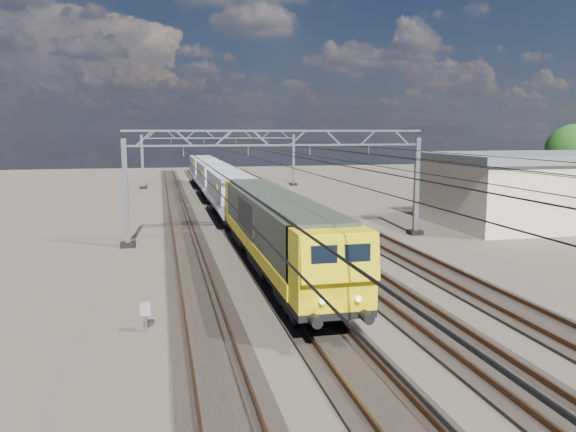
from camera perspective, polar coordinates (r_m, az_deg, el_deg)
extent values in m
plane|color=#2A231F|center=(32.66, 0.62, -3.81)|extent=(160.00, 160.00, 0.00)
cube|color=black|center=(31.82, -9.98, -4.17)|extent=(2.60, 140.00, 0.12)
cube|color=#4E321F|center=(31.76, -11.29, -3.93)|extent=(0.08, 140.00, 0.16)
cube|color=#4E321F|center=(31.82, -8.69, -3.84)|extent=(0.08, 140.00, 0.16)
cube|color=black|center=(32.25, -2.85, -3.87)|extent=(2.60, 140.00, 0.12)
cube|color=#4E321F|center=(32.10, -4.12, -3.65)|extent=(0.08, 140.00, 0.16)
cube|color=#4E321F|center=(32.34, -1.59, -3.54)|extent=(0.08, 140.00, 0.16)
cube|color=black|center=(33.16, 3.99, -3.54)|extent=(2.60, 140.00, 0.12)
cube|color=#4E321F|center=(32.92, 2.79, -3.33)|extent=(0.08, 140.00, 0.16)
cube|color=#4E321F|center=(33.33, 5.17, -3.20)|extent=(0.08, 140.00, 0.16)
cube|color=black|center=(34.51, 10.37, -3.17)|extent=(2.60, 140.00, 0.12)
cube|color=#4E321F|center=(34.20, 9.26, -2.98)|extent=(0.08, 140.00, 0.16)
cube|color=#4E321F|center=(34.76, 11.47, -2.85)|extent=(0.08, 140.00, 0.16)
cube|color=gray|center=(35.27, -16.15, 2.21)|extent=(0.30, 0.30, 6.60)
cube|color=gray|center=(39.07, 12.92, 2.93)|extent=(0.30, 0.30, 6.60)
cube|color=black|center=(35.74, -15.94, -2.81)|extent=(0.90, 0.90, 0.30)
cube|color=black|center=(39.50, 12.76, -1.62)|extent=(0.90, 0.90, 0.30)
cube|color=gray|center=(35.79, -0.88, 8.65)|extent=(19.30, 0.18, 0.12)
cube|color=gray|center=(35.80, -0.87, 7.21)|extent=(19.30, 0.18, 0.12)
cube|color=gray|center=(35.02, -14.42, 7.65)|extent=(1.03, 0.10, 0.94)
cube|color=gray|center=(35.04, -10.50, 7.78)|extent=(1.03, 0.10, 0.94)
cube|color=gray|center=(35.22, -6.61, 7.87)|extent=(1.03, 0.10, 0.94)
cube|color=gray|center=(35.56, -2.76, 7.92)|extent=(1.03, 0.10, 0.94)
cube|color=gray|center=(36.06, 0.99, 7.94)|extent=(1.03, 0.10, 0.94)
cube|color=gray|center=(36.70, 4.63, 7.92)|extent=(1.03, 0.10, 0.94)
cube|color=gray|center=(37.48, 8.13, 7.88)|extent=(1.03, 0.10, 0.94)
cube|color=gray|center=(38.39, 11.47, 7.81)|extent=(1.03, 0.10, 0.94)
cube|color=gray|center=(35.06, -10.57, 6.51)|extent=(0.06, 0.06, 0.65)
cube|color=gray|center=(35.45, -4.06, 6.65)|extent=(0.06, 0.06, 0.65)
cube|color=gray|center=(36.28, 2.24, 6.71)|extent=(0.06, 0.06, 0.65)
cube|color=gray|center=(37.52, 8.19, 6.70)|extent=(0.06, 0.06, 0.65)
cube|color=gray|center=(71.14, -14.57, 5.35)|extent=(0.30, 0.30, 6.60)
cube|color=gray|center=(73.10, 0.56, 5.71)|extent=(0.30, 0.30, 6.60)
cube|color=black|center=(71.37, -14.47, 2.83)|extent=(0.90, 0.90, 0.30)
cube|color=black|center=(73.32, 0.55, 3.25)|extent=(0.90, 0.90, 0.30)
cube|color=gray|center=(71.40, -6.96, 8.59)|extent=(19.30, 0.18, 0.12)
cube|color=gray|center=(71.40, -6.95, 7.86)|extent=(19.30, 0.18, 0.12)
cube|color=gray|center=(71.01, -13.70, 8.04)|extent=(1.03, 0.10, 0.94)
cube|color=gray|center=(71.02, -11.77, 8.11)|extent=(1.03, 0.10, 0.94)
cube|color=gray|center=(71.11, -9.84, 8.16)|extent=(1.03, 0.10, 0.94)
cube|color=gray|center=(71.28, -7.91, 8.21)|extent=(1.03, 0.10, 0.94)
cube|color=gray|center=(71.53, -6.00, 8.24)|extent=(1.03, 0.10, 0.94)
cube|color=gray|center=(71.86, -4.10, 8.27)|extent=(1.03, 0.10, 0.94)
cube|color=gray|center=(72.26, -2.22, 8.28)|extent=(1.03, 0.10, 0.94)
cube|color=gray|center=(72.74, -0.36, 8.29)|extent=(1.03, 0.10, 0.94)
cube|color=gray|center=(71.03, -11.80, 7.48)|extent=(0.06, 0.06, 0.65)
cube|color=gray|center=(71.23, -8.56, 7.57)|extent=(0.06, 0.06, 0.65)
cube|color=gray|center=(71.64, -5.34, 7.63)|extent=(0.06, 0.06, 0.65)
cube|color=gray|center=(72.28, -2.16, 7.67)|extent=(0.06, 0.06, 0.65)
cylinder|color=black|center=(39.06, -10.81, 6.23)|extent=(0.03, 140.00, 0.03)
cylinder|color=black|center=(39.05, -10.83, 6.96)|extent=(0.03, 140.00, 0.03)
cylinder|color=black|center=(39.42, -4.95, 6.37)|extent=(0.03, 140.00, 0.03)
cylinder|color=black|center=(39.40, -4.96, 7.09)|extent=(0.03, 140.00, 0.03)
cylinder|color=black|center=(40.16, 0.74, 6.44)|extent=(0.03, 140.00, 0.03)
cylinder|color=black|center=(40.15, 0.75, 7.15)|extent=(0.03, 140.00, 0.03)
cylinder|color=black|center=(41.29, 6.18, 6.45)|extent=(0.03, 140.00, 0.03)
cylinder|color=black|center=(41.27, 6.19, 7.15)|extent=(0.03, 140.00, 0.03)
cube|color=black|center=(21.69, 2.26, -8.23)|extent=(2.20, 3.60, 0.60)
cube|color=black|center=(34.06, -3.45, -2.02)|extent=(2.20, 3.60, 0.60)
cube|color=black|center=(27.72, -1.25, -3.68)|extent=(2.65, 20.00, 0.25)
cube|color=black|center=(27.80, -1.25, -4.44)|extent=(2.20, 4.50, 0.75)
cube|color=#272C25|center=(27.45, -1.26, -0.78)|extent=(2.65, 17.00, 2.60)
cube|color=#D8C10B|center=(27.40, -4.01, -2.94)|extent=(0.04, 17.00, 0.60)
cube|color=#D8C10B|center=(27.93, 1.46, -2.70)|extent=(0.04, 17.00, 0.60)
cube|color=black|center=(28.14, -4.37, 0.15)|extent=(0.05, 5.00, 1.40)
cube|color=black|center=(28.65, 0.99, 0.33)|extent=(0.05, 5.00, 1.40)
cube|color=#272C25|center=(27.26, -1.27, 2.06)|extent=(2.25, 18.00, 0.15)
cube|color=#D8C10B|center=(18.80, 4.36, -5.21)|extent=(2.65, 1.80, 2.60)
cube|color=#D8C10B|center=(17.81, 5.28, -4.35)|extent=(2.60, 0.46, 1.52)
cube|color=black|center=(17.53, 3.68, -4.20)|extent=(0.85, 0.08, 0.75)
cube|color=black|center=(17.87, 7.07, -4.00)|extent=(0.85, 0.08, 0.75)
cylinder|color=black|center=(17.86, 2.81, -10.63)|extent=(0.36, 0.50, 0.36)
cylinder|color=black|center=(18.37, 8.01, -10.15)|extent=(0.36, 0.50, 0.36)
cylinder|color=white|center=(17.83, 3.52, -8.64)|extent=(0.20, 0.08, 0.20)
cylinder|color=white|center=(18.20, 7.19, -8.34)|extent=(0.20, 0.08, 0.20)
cube|color=#D8C10B|center=(36.32, -4.15, 1.51)|extent=(2.65, 1.80, 2.60)
cube|color=#D8C10B|center=(37.19, -4.38, 2.46)|extent=(2.60, 0.46, 1.52)
cube|color=black|center=(37.21, -5.25, 2.60)|extent=(0.85, 0.08, 0.75)
cube|color=black|center=(37.37, -3.57, 2.65)|extent=(0.85, 0.08, 0.75)
cylinder|color=black|center=(37.58, -5.69, -0.42)|extent=(0.36, 0.50, 0.36)
cylinder|color=black|center=(37.82, -3.13, -0.33)|extent=(0.36, 0.50, 0.36)
cylinder|color=white|center=(37.42, -5.30, 0.48)|extent=(0.20, 0.08, 0.20)
cylinder|color=white|center=(37.60, -3.49, 0.53)|extent=(0.20, 0.08, 0.20)
cube|color=black|center=(40.59, -5.00, -0.35)|extent=(2.20, 2.60, 0.55)
cube|color=black|center=(49.44, -6.44, 1.24)|extent=(2.20, 2.60, 0.55)
cube|color=black|center=(44.96, -5.80, 0.98)|extent=(2.40, 13.00, 0.20)
cube|color=gray|center=(44.76, -5.83, 3.16)|extent=(2.80, 12.00, 1.80)
cube|color=#4C5054|center=(44.79, -7.02, 1.53)|extent=(1.48, 12.00, 1.36)
cube|color=#4C5054|center=(45.02, -4.61, 1.61)|extent=(1.48, 12.00, 1.36)
cube|color=#D8C10B|center=(41.63, -7.27, 2.86)|extent=(0.04, 1.20, 0.50)
cube|color=black|center=(54.57, -7.06, 1.92)|extent=(2.20, 2.60, 0.55)
cube|color=black|center=(63.48, -7.89, 2.84)|extent=(2.20, 2.60, 0.55)
cube|color=black|center=(58.98, -7.51, 2.77)|extent=(2.40, 13.00, 0.20)
cube|color=gray|center=(58.83, -7.55, 4.43)|extent=(2.80, 12.00, 1.80)
cube|color=#4C5054|center=(58.86, -8.45, 3.19)|extent=(1.48, 12.00, 1.36)
cube|color=#4C5054|center=(59.03, -6.60, 3.25)|extent=(1.48, 12.00, 1.36)
cube|color=#D8C10B|center=(55.73, -8.72, 4.28)|extent=(0.04, 1.20, 0.50)
cube|color=black|center=(68.64, -8.28, 3.27)|extent=(2.20, 2.60, 0.55)
cube|color=black|center=(77.58, -8.82, 3.87)|extent=(2.20, 2.60, 0.55)
cube|color=black|center=(73.07, -8.57, 3.87)|extent=(2.40, 13.00, 0.20)
cube|color=gray|center=(72.95, -8.60, 5.21)|extent=(2.80, 12.00, 1.80)
cube|color=#4C5054|center=(72.97, -9.32, 4.21)|extent=(1.48, 12.00, 1.36)
cube|color=#4C5054|center=(73.11, -7.83, 4.25)|extent=(1.48, 12.00, 1.36)
cube|color=#D8C10B|center=(69.87, -9.58, 5.12)|extent=(0.04, 1.20, 0.50)
cube|color=gray|center=(20.73, -14.24, -10.55)|extent=(0.08, 0.08, 0.64)
cube|color=#9D9FA4|center=(20.56, -14.30, -9.11)|extent=(0.37, 0.28, 0.46)
cube|color=beige|center=(47.52, 25.53, 2.19)|extent=(18.00, 10.00, 4.80)
cube|color=slate|center=(47.33, 25.74, 5.44)|extent=(18.60, 10.60, 0.60)
cylinder|color=#362918|center=(58.78, 26.81, 2.63)|extent=(0.70, 0.70, 3.67)
sphere|color=#19390F|center=(58.58, 27.03, 5.84)|extent=(5.13, 5.13, 5.13)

